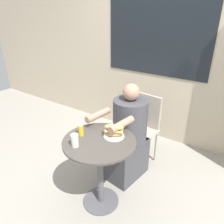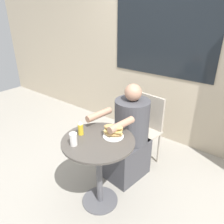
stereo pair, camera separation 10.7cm
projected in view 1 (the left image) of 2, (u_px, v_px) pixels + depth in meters
The scene contains 8 objects.
ground_plane at pixel (101, 201), 2.24m from camera, with size 8.00×8.00×0.00m, color gray.
storefront_wall at pixel (172, 42), 2.81m from camera, with size 8.00×0.09×2.80m.
cafe_table at pixel (100, 159), 2.01m from camera, with size 0.66×0.66×0.74m.
diner_chair at pixel (143, 123), 2.67m from camera, with size 0.42×0.42×0.87m.
seated_diner at pixel (127, 139), 2.44m from camera, with size 0.44×0.70×1.11m.
sandwich_on_plate at pixel (114, 131), 1.96m from camera, with size 0.19×0.19×0.12m.
drink_cup at pixel (75, 140), 1.82m from camera, with size 0.07×0.07×0.11m.
condiment_bottle at pixel (81, 129), 1.97m from camera, with size 0.05×0.05×0.14m.
Camera 1 is at (1.02, -1.28, 1.79)m, focal length 35.00 mm.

